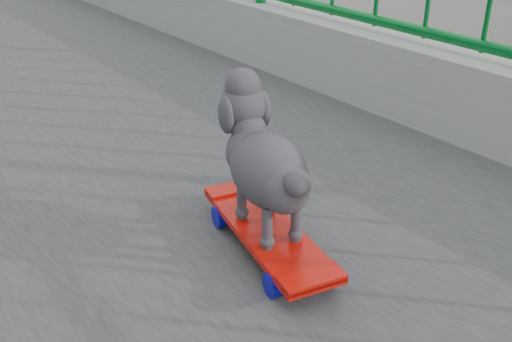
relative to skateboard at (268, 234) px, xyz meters
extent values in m
cube|color=red|center=(0.00, 0.00, 0.01)|extent=(0.27, 0.55, 0.02)
cube|color=#99999E|center=(-0.04, -0.17, -0.01)|extent=(0.10, 0.06, 0.02)
cylinder|color=#060894|center=(-0.11, -0.15, -0.02)|extent=(0.04, 0.07, 0.06)
sphere|color=yellow|center=(-0.11, -0.15, -0.02)|extent=(0.03, 0.03, 0.03)
cylinder|color=#060894|center=(0.03, -0.18, -0.02)|extent=(0.04, 0.07, 0.06)
sphere|color=yellow|center=(0.03, -0.18, -0.02)|extent=(0.03, 0.03, 0.03)
cube|color=#99999E|center=(0.04, 0.17, -0.01)|extent=(0.10, 0.06, 0.02)
cylinder|color=#060894|center=(-0.03, 0.18, -0.02)|extent=(0.04, 0.07, 0.06)
sphere|color=yellow|center=(-0.03, 0.18, -0.02)|extent=(0.03, 0.03, 0.03)
cylinder|color=#060894|center=(0.11, 0.15, -0.02)|extent=(0.04, 0.07, 0.06)
sphere|color=yellow|center=(0.11, 0.15, -0.02)|extent=(0.03, 0.03, 0.03)
ellipsoid|color=#2B282D|center=(0.00, 0.00, 0.19)|extent=(0.23, 0.31, 0.19)
sphere|color=#2B282D|center=(0.04, 0.15, 0.31)|extent=(0.12, 0.12, 0.12)
sphere|color=black|center=(0.05, 0.23, 0.29)|extent=(0.02, 0.02, 0.02)
sphere|color=#2B282D|center=(-0.03, -0.15, 0.23)|extent=(0.06, 0.06, 0.06)
cylinder|color=#2B282D|center=(-0.02, 0.08, 0.08)|extent=(0.03, 0.03, 0.11)
cylinder|color=#2B282D|center=(0.06, 0.07, 0.08)|extent=(0.03, 0.03, 0.11)
cylinder|color=#2B282D|center=(-0.06, -0.07, 0.08)|extent=(0.03, 0.03, 0.11)
cylinder|color=#2B282D|center=(0.02, -0.08, 0.08)|extent=(0.03, 0.03, 0.11)
camera|label=1|loc=(-0.84, -1.02, 0.87)|focal=42.00mm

